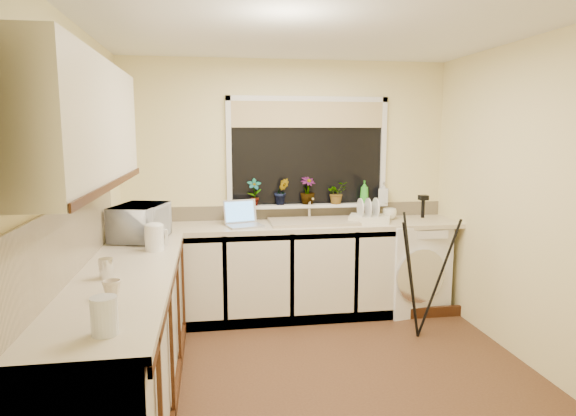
{
  "coord_description": "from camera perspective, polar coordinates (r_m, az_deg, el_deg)",
  "views": [
    {
      "loc": [
        -0.76,
        -3.37,
        1.76
      ],
      "look_at": [
        -0.14,
        0.55,
        1.15
      ],
      "focal_mm": 31.08,
      "sensor_mm": 36.0,
      "label": 1
    }
  ],
  "objects": [
    {
      "name": "floor",
      "position": [
        3.88,
        3.54,
        -18.27
      ],
      "size": [
        3.2,
        3.2,
        0.0
      ],
      "primitive_type": "plane",
      "color": "brown",
      "rests_on": "ground"
    },
    {
      "name": "ceiling",
      "position": [
        3.53,
        3.94,
        20.01
      ],
      "size": [
        3.2,
        3.2,
        0.0
      ],
      "primitive_type": "plane",
      "rotation": [
        3.14,
        0.0,
        0.0
      ],
      "color": "white",
      "rests_on": "ground"
    },
    {
      "name": "wall_back",
      "position": [
        4.96,
        -0.07,
        2.54
      ],
      "size": [
        3.2,
        0.0,
        3.2
      ],
      "primitive_type": "plane",
      "rotation": [
        1.57,
        0.0,
        0.0
      ],
      "color": "#F6E7A4",
      "rests_on": "ground"
    },
    {
      "name": "wall_front",
      "position": [
        2.09,
        12.83,
        -6.28
      ],
      "size": [
        3.2,
        0.0,
        3.2
      ],
      "primitive_type": "plane",
      "rotation": [
        -1.57,
        0.0,
        0.0
      ],
      "color": "#F6E7A4",
      "rests_on": "ground"
    },
    {
      "name": "wall_left",
      "position": [
        3.51,
        -22.64,
        -0.69
      ],
      "size": [
        0.0,
        3.0,
        3.0
      ],
      "primitive_type": "plane",
      "rotation": [
        1.57,
        0.0,
        1.57
      ],
      "color": "#F6E7A4",
      "rests_on": "ground"
    },
    {
      "name": "wall_right",
      "position": [
        4.15,
        25.82,
        0.46
      ],
      "size": [
        0.0,
        3.0,
        3.0
      ],
      "primitive_type": "plane",
      "rotation": [
        1.57,
        0.0,
        -1.57
      ],
      "color": "#F6E7A4",
      "rests_on": "ground"
    },
    {
      "name": "base_cabinet_back",
      "position": [
        4.78,
        -3.39,
        -7.44
      ],
      "size": [
        2.55,
        0.6,
        0.86
      ],
      "primitive_type": "cube",
      "color": "silver",
      "rests_on": "floor"
    },
    {
      "name": "base_cabinet_left",
      "position": [
        3.39,
        -17.95,
        -14.8
      ],
      "size": [
        0.54,
        2.4,
        0.86
      ],
      "primitive_type": "cube",
      "color": "silver",
      "rests_on": "floor"
    },
    {
      "name": "worktop_back",
      "position": [
        4.72,
        0.49,
        -2.02
      ],
      "size": [
        3.2,
        0.6,
        0.04
      ],
      "primitive_type": "cube",
      "color": "beige",
      "rests_on": "base_cabinet_back"
    },
    {
      "name": "worktop_left",
      "position": [
        3.24,
        -18.32,
        -7.47
      ],
      "size": [
        0.6,
        2.4,
        0.04
      ],
      "primitive_type": "cube",
      "color": "beige",
      "rests_on": "base_cabinet_left"
    },
    {
      "name": "upper_cabinet",
      "position": [
        3.0,
        -22.3,
        8.87
      ],
      "size": [
        0.28,
        1.9,
        0.7
      ],
      "primitive_type": "cube",
      "color": "silver",
      "rests_on": "wall_left"
    },
    {
      "name": "splashback_left",
      "position": [
        3.24,
        -23.56,
        -3.28
      ],
      "size": [
        0.02,
        2.4,
        0.45
      ],
      "primitive_type": "cube",
      "color": "beige",
      "rests_on": "wall_left"
    },
    {
      "name": "splashback_back",
      "position": [
        4.98,
        -0.05,
        -0.4
      ],
      "size": [
        3.2,
        0.02,
        0.14
      ],
      "primitive_type": "cube",
      "color": "beige",
      "rests_on": "wall_back"
    },
    {
      "name": "window_glass",
      "position": [
        4.96,
        2.25,
        6.29
      ],
      "size": [
        1.5,
        0.02,
        1.0
      ],
      "primitive_type": "cube",
      "color": "black",
      "rests_on": "wall_back"
    },
    {
      "name": "window_blind",
      "position": [
        4.93,
        2.34,
        10.64
      ],
      "size": [
        1.5,
        0.02,
        0.25
      ],
      "primitive_type": "cube",
      "color": "tan",
      "rests_on": "wall_back"
    },
    {
      "name": "windowsill",
      "position": [
        4.95,
        2.34,
        0.3
      ],
      "size": [
        1.6,
        0.14,
        0.03
      ],
      "primitive_type": "cube",
      "color": "white",
      "rests_on": "wall_back"
    },
    {
      "name": "sink",
      "position": [
        4.75,
        2.87,
        -1.56
      ],
      "size": [
        0.82,
        0.46,
        0.03
      ],
      "primitive_type": "cube",
      "color": "tan",
      "rests_on": "worktop_back"
    },
    {
      "name": "faucet",
      "position": [
        4.9,
        2.45,
        0.04
      ],
      "size": [
        0.03,
        0.03,
        0.24
      ],
      "primitive_type": "cylinder",
      "color": "silver",
      "rests_on": "worktop_back"
    },
    {
      "name": "washing_machine",
      "position": [
        5.16,
        13.53,
        -6.36
      ],
      "size": [
        0.72,
        0.7,
        0.88
      ],
      "primitive_type": "cube",
      "rotation": [
        0.0,
        0.0,
        0.18
      ],
      "color": "white",
      "rests_on": "floor"
    },
    {
      "name": "laptop",
      "position": [
        4.62,
        -5.21,
        -1.26
      ],
      "size": [
        0.37,
        0.35,
        0.23
      ],
      "rotation": [
        0.0,
        0.0,
        0.27
      ],
      "color": "#A6A6AE",
      "rests_on": "worktop_back"
    },
    {
      "name": "kettle",
      "position": [
        3.76,
        -15.03,
        -3.34
      ],
      "size": [
        0.14,
        0.14,
        0.18
      ],
      "primitive_type": "cylinder",
      "color": "white",
      "rests_on": "worktop_left"
    },
    {
      "name": "dish_rack",
      "position": [
        4.88,
        9.33,
        -1.19
      ],
      "size": [
        0.47,
        0.41,
        0.06
      ],
      "primitive_type": "cube",
      "rotation": [
        0.0,
        0.0,
        -0.39
      ],
      "color": "silver",
      "rests_on": "worktop_back"
    },
    {
      "name": "tripod",
      "position": [
        4.41,
        14.92,
        -6.57
      ],
      "size": [
        0.81,
        0.81,
        1.24
      ],
      "primitive_type": null,
      "rotation": [
        0.0,
        0.0,
        -0.39
      ],
      "color": "black",
      "rests_on": "floor"
    },
    {
      "name": "glass_jug",
      "position": [
        2.3,
        -20.28,
        -11.5
      ],
      "size": [
        0.11,
        0.11,
        0.17
      ],
      "primitive_type": "cylinder",
      "color": "silver",
      "rests_on": "worktop_left"
    },
    {
      "name": "steel_jar",
      "position": [
        3.16,
        -20.08,
        -6.5
      ],
      "size": [
        0.09,
        0.09,
        0.12
      ],
      "primitive_type": "cylinder",
      "color": "silver",
      "rests_on": "worktop_left"
    },
    {
      "name": "microwave",
      "position": [
        4.17,
        -16.56,
        -1.57
      ],
      "size": [
        0.47,
        0.58,
        0.28
      ],
      "primitive_type": "imported",
      "rotation": [
        0.0,
        0.0,
        1.3
      ],
      "color": "white",
      "rests_on": "worktop_left"
    },
    {
      "name": "plant_a",
      "position": [
        4.83,
        -3.87,
        1.84
      ],
      "size": [
        0.14,
        0.1,
        0.26
      ],
      "primitive_type": "imported",
      "rotation": [
        0.0,
        0.0,
        0.01
      ],
      "color": "#999999",
      "rests_on": "windowsill"
    },
    {
      "name": "plant_b",
      "position": [
        4.87,
        -0.73,
        1.89
      ],
      "size": [
        0.15,
        0.12,
        0.26
      ],
      "primitive_type": "imported",
      "rotation": [
        0.0,
        0.0,
        0.06
      ],
      "color": "#999999",
      "rests_on": "windowsill"
    },
    {
      "name": "plant_c",
      "position": [
        4.92,
        2.26,
        2.01
      ],
      "size": [
        0.19,
        0.19,
        0.27
      ],
      "primitive_type": "imported",
      "rotation": [
        0.0,
        0.0,
        0.29
      ],
      "color": "#999999",
      "rests_on": "windowsill"
    },
    {
      "name": "plant_d",
      "position": [
        4.97,
        5.57,
        1.75
      ],
      "size": [
        0.24,
        0.23,
        0.22
      ],
      "primitive_type": "imported",
      "rotation": [
        0.0,
        0.0,
        0.32
      ],
      "color": "#999999",
      "rests_on": "windowsill"
    },
    {
      "name": "soap_bottle_green",
      "position": [
        5.06,
        8.73,
        1.85
      ],
      "size": [
        0.09,
        0.1,
        0.23
      ],
      "primitive_type": "imported",
      "rotation": [
        0.0,
        0.0,
        -0.09
      ],
      "color": "green",
      "rests_on": "windowsill"
    },
    {
      "name": "soap_bottle_clear",
      "position": [
        5.12,
        10.88,
        1.79
      ],
      "size": [
        0.13,
        0.13,
        0.21
      ],
      "primitive_type": "imported",
      "rotation": [
        0.0,
        0.0,
        -0.43
      ],
      "color": "#999999",
      "rests_on": "windowsill"
    },
    {
      "name": "cup_back",
      "position": [
        5.04,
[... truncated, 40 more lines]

